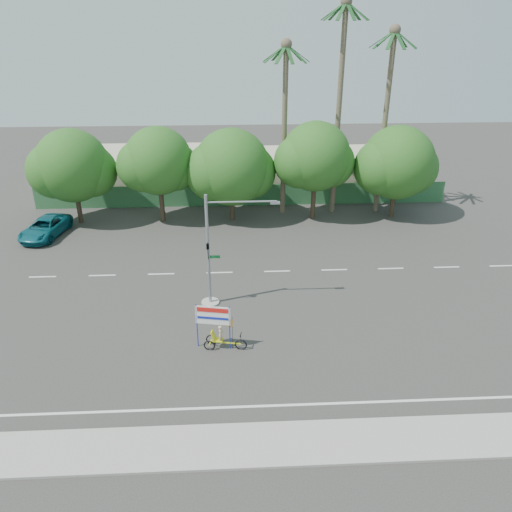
{
  "coord_description": "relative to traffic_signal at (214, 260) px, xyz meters",
  "views": [
    {
      "loc": [
        -1.06,
        -22.58,
        15.96
      ],
      "look_at": [
        0.28,
        3.26,
        3.5
      ],
      "focal_mm": 35.0,
      "sensor_mm": 36.0,
      "label": 1
    }
  ],
  "objects": [
    {
      "name": "fence",
      "position": [
        2.2,
        17.52,
        -1.92
      ],
      "size": [
        38.0,
        0.08,
        2.0
      ],
      "primitive_type": "cube",
      "color": "#336B3D",
      "rests_on": "ground"
    },
    {
      "name": "sidewalk_near",
      "position": [
        2.2,
        -11.48,
        -2.86
      ],
      "size": [
        50.0,
        2.4,
        0.12
      ],
      "primitive_type": "cube",
      "color": "gray",
      "rests_on": "ground"
    },
    {
      "name": "traffic_signal",
      "position": [
        0.0,
        0.0,
        0.0
      ],
      "size": [
        4.72,
        1.1,
        7.0
      ],
      "color": "gray",
      "rests_on": "ground"
    },
    {
      "name": "tree_far_right",
      "position": [
        15.15,
        14.02,
        1.73
      ],
      "size": [
        7.38,
        6.2,
        7.94
      ],
      "color": "#473828",
      "rests_on": "ground"
    },
    {
      "name": "building_left",
      "position": [
        -7.8,
        22.02,
        -0.92
      ],
      "size": [
        12.0,
        8.0,
        4.0
      ],
      "primitive_type": "cube",
      "color": "beige",
      "rests_on": "ground"
    },
    {
      "name": "palm_tall",
      "position": [
        10.2,
        15.52,
        7.55
      ],
      "size": [
        3.73,
        3.79,
        17.45
      ],
      "color": "#70604C",
      "rests_on": "ground"
    },
    {
      "name": "palm_short",
      "position": [
        5.7,
        15.52,
        5.94
      ],
      "size": [
        3.73,
        3.79,
        14.45
      ],
      "color": "#70604C",
      "rests_on": "ground"
    },
    {
      "name": "building_right",
      "position": [
        10.2,
        22.02,
        -1.12
      ],
      "size": [
        14.0,
        8.0,
        3.6
      ],
      "primitive_type": "cube",
      "color": "beige",
      "rests_on": "ground"
    },
    {
      "name": "tree_center",
      "position": [
        1.14,
        14.02,
        1.55
      ],
      "size": [
        7.62,
        6.4,
        7.85
      ],
      "color": "#473828",
      "rests_on": "ground"
    },
    {
      "name": "trike_billboard",
      "position": [
        0.29,
        -4.62,
        -1.85
      ],
      "size": [
        2.66,
        0.89,
        2.65
      ],
      "rotation": [
        0.0,
        0.0,
        -0.19
      ],
      "color": "black",
      "rests_on": "ground"
    },
    {
      "name": "tree_left",
      "position": [
        -4.85,
        14.02,
        2.14
      ],
      "size": [
        6.66,
        5.6,
        8.07
      ],
      "color": "#473828",
      "rests_on": "ground"
    },
    {
      "name": "tree_far_left",
      "position": [
        -11.85,
        14.02,
        1.84
      ],
      "size": [
        7.14,
        6.0,
        7.96
      ],
      "color": "#473828",
      "rests_on": "ground"
    },
    {
      "name": "ground",
      "position": [
        2.2,
        -3.98,
        -2.92
      ],
      "size": [
        120.0,
        120.0,
        0.0
      ],
      "primitive_type": "plane",
      "color": "#33302D",
      "rests_on": "ground"
    },
    {
      "name": "palm_mid",
      "position": [
        14.2,
        15.52,
        6.48
      ],
      "size": [
        3.73,
        3.79,
        15.45
      ],
      "color": "#70604C",
      "rests_on": "ground"
    },
    {
      "name": "pickup_truck",
      "position": [
        -13.78,
        11.1,
        -2.19
      ],
      "size": [
        3.38,
        5.63,
        1.46
      ],
      "primitive_type": "imported",
      "rotation": [
        0.0,
        0.0,
        -0.19
      ],
      "color": "#0E5966",
      "rests_on": "ground"
    },
    {
      "name": "tree_right",
      "position": [
        8.15,
        14.02,
        2.32
      ],
      "size": [
        6.9,
        5.8,
        8.36
      ],
      "color": "#473828",
      "rests_on": "ground"
    }
  ]
}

